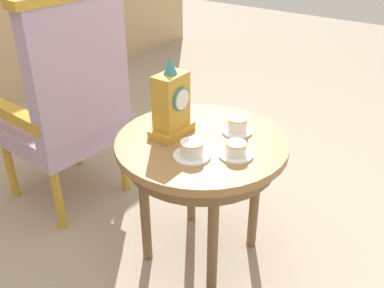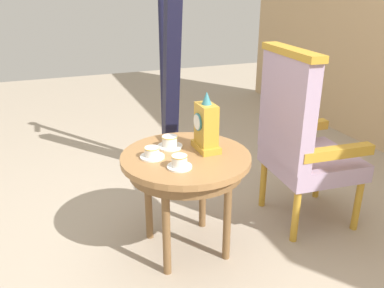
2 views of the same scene
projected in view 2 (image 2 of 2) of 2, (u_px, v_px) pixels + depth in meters
The scene contains 8 objects.
ground_plane at pixel (186, 238), 2.49m from camera, with size 10.00×10.00×0.00m, color tan.
side_table at pixel (186, 167), 2.21m from camera, with size 0.72×0.72×0.61m.
teacup_left at pixel (170, 142), 2.27m from camera, with size 0.15×0.15×0.07m.
teacup_right at pixel (152, 153), 2.14m from camera, with size 0.13×0.13×0.06m.
teacup_center at pixel (179, 162), 2.02m from camera, with size 0.13×0.13×0.07m.
mantel_clock at pixel (206, 127), 2.20m from camera, with size 0.19×0.11×0.34m.
armchair at pixel (301, 137), 2.47m from camera, with size 0.58×0.57×1.14m.
harp at pixel (169, 88), 3.11m from camera, with size 0.40×0.24×1.78m.
Camera 2 is at (1.96, -0.72, 1.48)m, focal length 37.31 mm.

